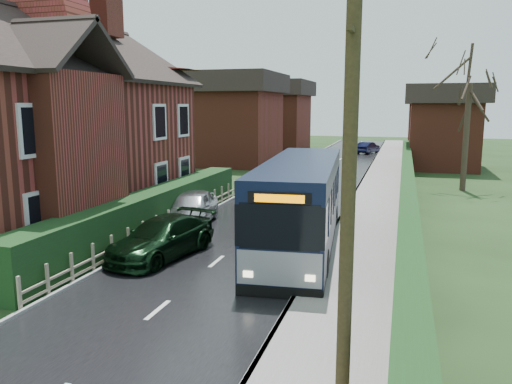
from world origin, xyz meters
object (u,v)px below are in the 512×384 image
(bus, at_px, (301,205))
(car_silver, at_px, (192,208))
(brick_house, at_px, (38,119))
(bus_stop_sign, at_px, (307,229))
(telegraph_pole, at_px, (348,221))
(car_green, at_px, (162,238))

(bus, distance_m, car_silver, 5.44)
(brick_house, bearing_deg, bus, -1.52)
(bus_stop_sign, xyz_separation_m, telegraph_pole, (1.60, -5.33, 1.53))
(telegraph_pole, bearing_deg, bus, 107.89)
(car_green, xyz_separation_m, telegraph_pole, (6.71, -7.03, 2.60))
(bus, distance_m, car_green, 4.87)
(bus_stop_sign, distance_m, telegraph_pole, 5.77)
(brick_house, xyz_separation_m, car_green, (6.82, -2.75, -3.73))
(car_green, bearing_deg, telegraph_pole, -36.03)
(bus_stop_sign, bearing_deg, bus, 92.68)
(car_silver, distance_m, telegraph_pole, 13.99)
(car_silver, distance_m, bus_stop_sign, 8.64)
(bus, distance_m, telegraph_pole, 9.98)
(bus_stop_sign, bearing_deg, brick_house, 148.77)
(car_silver, height_order, telegraph_pole, telegraph_pole)
(brick_house, relative_size, car_silver, 3.46)
(bus_stop_sign, bearing_deg, telegraph_pole, -84.11)
(bus_stop_sign, relative_size, telegraph_pole, 0.41)
(brick_house, distance_m, telegraph_pole, 16.73)
(brick_house, bearing_deg, bus_stop_sign, -20.42)
(car_silver, relative_size, car_green, 0.95)
(car_silver, bearing_deg, bus, -31.75)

